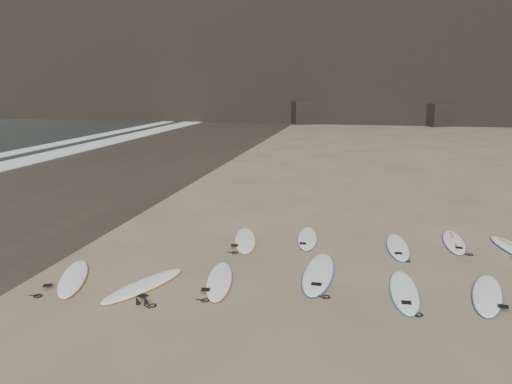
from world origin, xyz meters
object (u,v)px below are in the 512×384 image
(surfboard_6, at_px, (307,238))
(surfboard_7, at_px, (398,247))
(surfboard_2, at_px, (319,273))
(surfboard_8, at_px, (454,242))
(surfboard_11, at_px, (73,277))
(surfboard_1, at_px, (219,280))
(surfboard_5, at_px, (245,240))
(surfboard_0, at_px, (144,285))
(surfboard_4, at_px, (487,294))
(surfboard_3, at_px, (404,291))

(surfboard_6, bearing_deg, surfboard_7, -11.25)
(surfboard_2, relative_size, surfboard_8, 1.24)
(surfboard_2, xyz_separation_m, surfboard_11, (-5.54, -1.45, -0.01))
(surfboard_1, distance_m, surfboard_5, 3.05)
(surfboard_0, height_order, surfboard_11, surfboard_0)
(surfboard_0, distance_m, surfboard_1, 1.69)
(surfboard_4, distance_m, surfboard_11, 9.23)
(surfboard_3, relative_size, surfboard_11, 1.02)
(surfboard_4, bearing_deg, surfboard_2, -174.15)
(surfboard_7, distance_m, surfboard_8, 1.77)
(surfboard_6, bearing_deg, surfboard_8, 2.01)
(surfboard_3, bearing_deg, surfboard_0, -172.15)
(surfboard_1, xyz_separation_m, surfboard_6, (1.62, 3.59, -0.00))
(surfboard_5, xyz_separation_m, surfboard_7, (4.25, 0.26, -0.00))
(surfboard_5, bearing_deg, surfboard_1, -101.14)
(surfboard_0, bearing_deg, surfboard_3, 30.41)
(surfboard_1, relative_size, surfboard_3, 0.97)
(surfboard_5, distance_m, surfboard_6, 1.81)
(surfboard_0, xyz_separation_m, surfboard_3, (5.66, 0.86, 0.00))
(surfboard_4, xyz_separation_m, surfboard_5, (-5.92, 2.60, -0.00))
(surfboard_7, height_order, surfboard_11, same)
(surfboard_5, relative_size, surfboard_11, 1.02)
(surfboard_0, xyz_separation_m, surfboard_1, (1.57, 0.61, -0.00))
(surfboard_2, relative_size, surfboard_3, 1.17)
(surfboard_1, xyz_separation_m, surfboard_2, (2.18, 0.90, 0.01))
(surfboard_4, height_order, surfboard_11, surfboard_4)
(surfboard_4, xyz_separation_m, surfboard_11, (-9.18, -0.99, -0.00))
(surfboard_0, bearing_deg, surfboard_7, 56.22)
(surfboard_7, bearing_deg, surfboard_5, -178.56)
(surfboard_2, xyz_separation_m, surfboard_8, (3.56, 3.19, -0.01))
(surfboard_6, bearing_deg, surfboard_3, -58.57)
(surfboard_2, xyz_separation_m, surfboard_4, (3.64, -0.46, -0.01))
(surfboard_2, height_order, surfboard_6, surfboard_2)
(surfboard_0, bearing_deg, surfboard_1, 43.04)
(surfboard_2, relative_size, surfboard_7, 1.19)
(surfboard_2, height_order, surfboard_11, surfboard_2)
(surfboard_8, bearing_deg, surfboard_1, -142.04)
(surfboard_1, bearing_deg, surfboard_3, -7.90)
(surfboard_1, height_order, surfboard_4, surfboard_4)
(surfboard_3, relative_size, surfboard_6, 1.07)
(surfboard_8, xyz_separation_m, surfboard_11, (-9.10, -4.64, 0.00))
(surfboard_3, xyz_separation_m, surfboard_11, (-7.45, -0.79, -0.00))
(surfboard_7, bearing_deg, surfboard_4, -61.93)
(surfboard_4, bearing_deg, surfboard_0, -158.84)
(surfboard_7, bearing_deg, surfboard_6, 171.62)
(surfboard_2, relative_size, surfboard_4, 1.16)
(surfboard_7, bearing_deg, surfboard_2, -131.32)
(surfboard_0, distance_m, surfboard_6, 5.28)
(surfboard_2, height_order, surfboard_5, surfboard_2)
(surfboard_1, distance_m, surfboard_7, 5.31)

